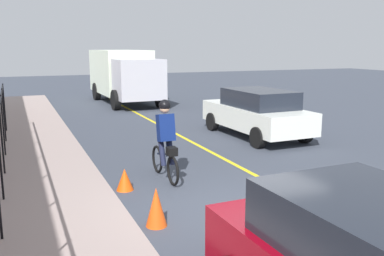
# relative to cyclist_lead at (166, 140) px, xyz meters

# --- Properties ---
(ground_plane) EXTENTS (80.00, 80.00, 0.00)m
(ground_plane) POSITION_rel_cyclist_lead_xyz_m (-2.30, -0.44, -0.91)
(ground_plane) COLOR #373C48
(lane_line_centre) EXTENTS (36.00, 0.12, 0.01)m
(lane_line_centre) POSITION_rel_cyclist_lead_xyz_m (-2.30, -2.04, -0.91)
(lane_line_centre) COLOR yellow
(lane_line_centre) RESTS_ON ground
(sidewalk) EXTENTS (40.00, 3.20, 0.15)m
(sidewalk) POSITION_rel_cyclist_lead_xyz_m (-2.30, 2.96, -0.84)
(sidewalk) COLOR gray
(sidewalk) RESTS_ON ground
(cyclist_lead) EXTENTS (1.71, 0.36, 1.83)m
(cyclist_lead) POSITION_rel_cyclist_lead_xyz_m (0.00, 0.00, 0.00)
(cyclist_lead) COLOR black
(cyclist_lead) RESTS_ON ground
(patrol_sedan) EXTENTS (4.44, 2.00, 1.58)m
(patrol_sedan) POSITION_rel_cyclist_lead_xyz_m (3.28, -4.35, -0.09)
(patrol_sedan) COLOR white
(patrol_sedan) RESTS_ON ground
(box_truck_background) EXTENTS (6.77, 2.67, 2.78)m
(box_truck_background) POSITION_rel_cyclist_lead_xyz_m (13.62, -2.45, 0.64)
(box_truck_background) COLOR silver
(box_truck_background) RESTS_ON ground
(traffic_cone_near) EXTENTS (0.36, 0.36, 0.46)m
(traffic_cone_near) POSITION_rel_cyclist_lead_xyz_m (-0.34, 1.03, -0.68)
(traffic_cone_near) COLOR #F44C0D
(traffic_cone_near) RESTS_ON ground
(traffic_cone_far) EXTENTS (0.36, 0.36, 0.67)m
(traffic_cone_far) POSITION_rel_cyclist_lead_xyz_m (-2.33, 0.99, -0.57)
(traffic_cone_far) COLOR #F75014
(traffic_cone_far) RESTS_ON ground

